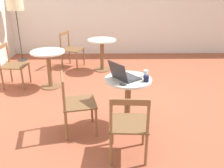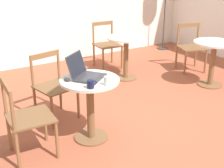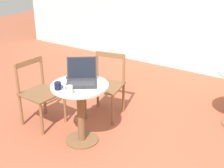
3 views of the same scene
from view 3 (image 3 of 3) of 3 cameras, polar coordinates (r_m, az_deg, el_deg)
cafe_table_near at (r=3.64m, az=-5.80°, el=-3.17°), size 0.66×0.66×0.75m
chair_near_left at (r=4.17m, az=-13.14°, el=-1.51°), size 0.48×0.48×0.86m
chair_near_back at (r=4.28m, az=-1.12°, el=-0.17°), size 0.54×0.54×0.86m
laptop at (r=3.58m, az=-5.56°, el=1.03°), size 0.48×0.48×0.27m
mouse at (r=3.75m, az=-7.87°, el=1.32°), size 0.06×0.10×0.03m
mug at (r=3.45m, az=-9.85°, el=-0.34°), size 0.11×0.07×0.08m
drinking_glass at (r=3.31m, az=-7.77°, el=-1.09°), size 0.07×0.07×0.10m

